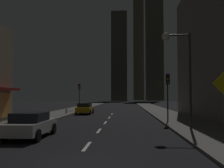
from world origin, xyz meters
TOP-DOWN VIEW (x-y plane):
  - ground_plane at (0.00, 32.00)m, footprint 78.00×136.00m
  - sidewalk_right at (7.00, 32.00)m, footprint 4.00×76.00m
  - sidewalk_left at (-7.00, 32.00)m, footprint 4.00×76.00m
  - lane_marking_center at (0.00, 11.00)m, footprint 0.16×28.20m
  - skyscraper_distant_tall at (-1.43, 111.52)m, footprint 7.65×6.56m
  - skyscraper_distant_mid at (9.71, 145.01)m, footprint 6.22×7.93m
  - skyscraper_distant_short at (17.11, 123.92)m, footprint 8.90×8.14m
  - car_parked_near at (-3.60, 5.46)m, footprint 1.98×4.24m
  - car_parked_far at (-3.60, 23.99)m, footprint 1.98×4.24m
  - fire_hydrant_far_left at (-5.90, 23.29)m, footprint 0.42×0.30m
  - traffic_light_near_right at (5.50, 13.27)m, footprint 0.32×0.48m
  - traffic_light_far_left at (-5.50, 30.05)m, footprint 0.32×0.48m
  - street_lamp_right at (5.38, 8.43)m, footprint 1.96×0.56m

SIDE VIEW (x-z plane):
  - ground_plane at x=0.00m, z-range -0.10..0.00m
  - lane_marking_center at x=0.00m, z-range 0.00..0.01m
  - sidewalk_right at x=7.00m, z-range 0.00..0.15m
  - sidewalk_left at x=-7.00m, z-range 0.00..0.15m
  - fire_hydrant_far_left at x=-5.90m, z-range 0.13..0.78m
  - car_parked_near at x=-3.60m, z-range 0.02..1.47m
  - car_parked_far at x=-3.60m, z-range 0.02..1.47m
  - traffic_light_near_right at x=5.50m, z-range 1.09..5.29m
  - traffic_light_far_left at x=-5.50m, z-range 1.09..5.29m
  - street_lamp_right at x=5.38m, z-range 1.78..8.36m
  - skyscraper_distant_tall at x=-1.43m, z-range 0.00..43.58m
  - skyscraper_distant_short at x=17.11m, z-range 0.00..64.95m
  - skyscraper_distant_mid at x=9.71m, z-range 0.00..74.05m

